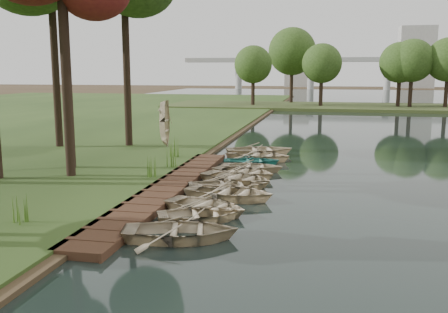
% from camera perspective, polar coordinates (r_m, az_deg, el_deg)
% --- Properties ---
extents(ground, '(300.00, 300.00, 0.00)m').
position_cam_1_polar(ground, '(20.80, -2.22, -4.33)').
color(ground, '#3D2F1D').
extents(boardwalk, '(1.60, 16.00, 0.30)m').
position_cam_1_polar(boardwalk, '(21.20, -6.44, -3.69)').
color(boardwalk, '#3B2417').
rests_on(boardwalk, ground).
extents(peninsula, '(50.00, 14.00, 0.45)m').
position_cam_1_polar(peninsula, '(69.80, 14.36, 5.50)').
color(peninsula, '#37441E').
rests_on(peninsula, ground).
extents(far_trees, '(45.60, 5.60, 8.80)m').
position_cam_1_polar(far_trees, '(69.58, 11.79, 10.70)').
color(far_trees, black).
rests_on(far_trees, peninsula).
extents(bridge, '(95.90, 4.00, 8.60)m').
position_cam_1_polar(bridge, '(139.78, 15.06, 10.27)').
color(bridge, '#A5A5A0').
rests_on(bridge, ground).
extents(building_a, '(10.00, 8.00, 18.00)m').
position_cam_1_polar(building_a, '(161.58, 21.08, 10.53)').
color(building_a, '#A5A5A0').
rests_on(building_a, ground).
extents(building_b, '(8.00, 8.00, 12.00)m').
position_cam_1_polar(building_b, '(164.87, 8.46, 10.00)').
color(building_b, '#A5A5A0').
rests_on(building_b, ground).
extents(rowboat_0, '(3.93, 3.18, 0.72)m').
position_cam_1_polar(rowboat_0, '(15.11, -4.94, -8.20)').
color(rowboat_0, '#C3B08D').
rests_on(rowboat_0, water).
extents(rowboat_1, '(3.60, 3.14, 0.62)m').
position_cam_1_polar(rowboat_1, '(16.95, -2.60, -6.34)').
color(rowboat_1, '#C3B08D').
rests_on(rowboat_1, water).
extents(rowboat_2, '(3.78, 3.23, 0.66)m').
position_cam_1_polar(rowboat_2, '(17.90, -2.05, -5.40)').
color(rowboat_2, '#C3B08D').
rests_on(rowboat_2, water).
extents(rowboat_3, '(3.96, 3.13, 0.74)m').
position_cam_1_polar(rowboat_3, '(19.67, 0.61, -3.88)').
color(rowboat_3, '#C3B08D').
rests_on(rowboat_3, water).
extents(rowboat_4, '(3.95, 3.33, 0.70)m').
position_cam_1_polar(rowboat_4, '(20.92, 0.49, -3.11)').
color(rowboat_4, '#C3B08D').
rests_on(rowboat_4, water).
extents(rowboat_5, '(4.18, 3.65, 0.72)m').
position_cam_1_polar(rowboat_5, '(22.35, 1.41, -2.24)').
color(rowboat_5, '#C3B08D').
rests_on(rowboat_5, water).
extents(rowboat_6, '(3.93, 3.47, 0.68)m').
position_cam_1_polar(rowboat_6, '(23.81, 2.32, -1.56)').
color(rowboat_6, '#C3B08D').
rests_on(rowboat_6, water).
extents(rowboat_7, '(3.15, 2.27, 0.65)m').
position_cam_1_polar(rowboat_7, '(25.09, 3.19, -1.02)').
color(rowboat_7, '#C3B08D').
rests_on(rowboat_7, water).
extents(rowboat_8, '(3.40, 2.74, 0.62)m').
position_cam_1_polar(rowboat_8, '(26.70, 3.18, -0.38)').
color(rowboat_8, '#2B7A6E').
rests_on(rowboat_8, water).
extents(rowboat_9, '(4.12, 3.31, 0.76)m').
position_cam_1_polar(rowboat_9, '(28.21, 3.96, 0.29)').
color(rowboat_9, '#C3B08D').
rests_on(rowboat_9, water).
extents(rowboat_10, '(4.70, 3.98, 0.83)m').
position_cam_1_polar(rowboat_10, '(29.83, 4.09, 0.88)').
color(rowboat_10, '#C3B08D').
rests_on(rowboat_10, water).
extents(stored_rowboat, '(3.12, 2.35, 0.61)m').
position_cam_1_polar(stored_rowboat, '(31.74, -6.59, 1.64)').
color(stored_rowboat, '#C3B08D').
rests_on(stored_rowboat, bank).
extents(reeds_0, '(0.60, 0.60, 0.85)m').
position_cam_1_polar(reeds_0, '(17.11, -22.31, -5.67)').
color(reeds_0, '#3F661E').
rests_on(reeds_0, bank).
extents(reeds_1, '(0.60, 0.60, 0.96)m').
position_cam_1_polar(reeds_1, '(22.86, -8.16, -1.13)').
color(reeds_1, '#3F661E').
rests_on(reeds_1, bank).
extents(reeds_2, '(0.60, 0.60, 1.12)m').
position_cam_1_polar(reeds_2, '(28.04, -5.78, 1.10)').
color(reeds_2, '#3F661E').
rests_on(reeds_2, bank).
extents(reeds_3, '(0.60, 0.60, 0.94)m').
position_cam_1_polar(reeds_3, '(25.18, -5.89, -0.09)').
color(reeds_3, '#3F661E').
rests_on(reeds_3, bank).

